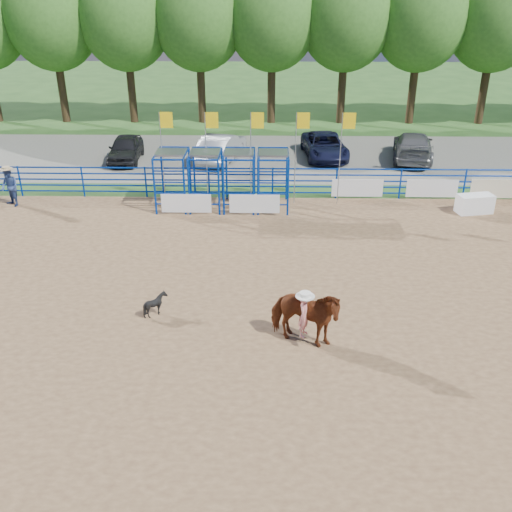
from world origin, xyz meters
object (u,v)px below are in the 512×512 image
object	(u,v)px
spectator_cowboy	(10,187)
car_a	(126,149)
calf	(156,304)
car_c	(325,146)
announcer_table	(475,204)
car_d	(413,146)
horse_and_rider	(304,315)
car_b	(221,147)

from	to	relation	value
spectator_cowboy	car_a	xyz separation A→B (m)	(3.60, 7.33, -0.22)
calf	car_c	world-z (taller)	car_c
calf	spectator_cowboy	xyz separation A→B (m)	(-8.27, 9.29, 0.55)
announcer_table	car_d	xyz separation A→B (m)	(-0.87, 8.38, 0.35)
horse_and_rider	car_d	size ratio (longest dim) A/B	0.44
spectator_cowboy	car_b	world-z (taller)	spectator_cowboy
announcer_table	car_b	world-z (taller)	car_b
car_b	car_d	distance (m)	11.01
car_a	car_b	bearing A→B (deg)	-1.95
spectator_cowboy	car_c	world-z (taller)	spectator_cowboy
spectator_cowboy	car_a	world-z (taller)	spectator_cowboy
horse_and_rider	car_b	size ratio (longest dim) A/B	0.50
announcer_table	horse_and_rider	bearing A→B (deg)	-128.30
car_a	car_c	xyz separation A→B (m)	(11.40, 0.91, -0.02)
spectator_cowboy	car_a	size ratio (longest dim) A/B	0.44
car_a	car_c	bearing A→B (deg)	1.44
car_a	car_c	distance (m)	11.44
car_b	announcer_table	bearing A→B (deg)	160.70
car_b	car_a	bearing A→B (deg)	15.42
car_a	horse_and_rider	bearing A→B (deg)	-66.30
announcer_table	car_a	xyz separation A→B (m)	(-17.30, 7.75, 0.29)
car_d	announcer_table	bearing A→B (deg)	107.31
horse_and_rider	spectator_cowboy	world-z (taller)	horse_and_rider
spectator_cowboy	announcer_table	bearing A→B (deg)	-1.17
announcer_table	spectator_cowboy	distance (m)	20.91
car_a	announcer_table	bearing A→B (deg)	-27.27
announcer_table	spectator_cowboy	world-z (taller)	spectator_cowboy
spectator_cowboy	car_d	world-z (taller)	spectator_cowboy
horse_and_rider	car_c	distance (m)	19.13
announcer_table	calf	xyz separation A→B (m)	(-12.63, -8.87, -0.04)
horse_and_rider	car_a	size ratio (longest dim) A/B	0.57
calf	car_d	size ratio (longest dim) A/B	0.14
horse_and_rider	car_a	bearing A→B (deg)	116.83
spectator_cowboy	car_a	distance (m)	8.16
announcer_table	car_c	size ratio (longest dim) A/B	0.31
car_d	calf	bearing A→B (deg)	67.10
car_c	car_d	size ratio (longest dim) A/B	0.93
car_a	car_d	size ratio (longest dim) A/B	0.78
spectator_cowboy	car_b	bearing A→B (deg)	39.47
car_d	car_b	bearing A→B (deg)	14.09
announcer_table	horse_and_rider	xyz separation A→B (m)	(-8.16, -10.33, 0.54)
announcer_table	car_c	xyz separation A→B (m)	(-5.90, 8.67, 0.26)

